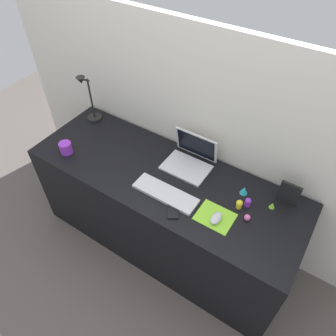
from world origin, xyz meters
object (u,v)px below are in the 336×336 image
at_px(toy_figurine_yellow, 239,204).
at_px(toy_figurine_purple, 248,202).
at_px(mouse, 216,218).
at_px(keyboard, 165,193).
at_px(cell_phone, 173,210).
at_px(picture_frame, 289,193).
at_px(toy_figurine_cyan, 244,190).
at_px(toy_figurine_lime, 272,205).
at_px(laptop, 191,157).
at_px(coffee_mug, 66,148).
at_px(toy_figurine_pink, 247,218).
at_px(desk_lamp, 89,100).

relative_size(toy_figurine_yellow, toy_figurine_purple, 1.00).
bearing_deg(mouse, toy_figurine_purple, 61.64).
height_order(keyboard, cell_phone, keyboard).
height_order(picture_frame, toy_figurine_cyan, picture_frame).
bearing_deg(mouse, toy_figurine_lime, 48.48).
bearing_deg(cell_phone, laptop, 73.72).
height_order(toy_figurine_cyan, toy_figurine_purple, toy_figurine_purple).
bearing_deg(coffee_mug, toy_figurine_yellow, 9.89).
bearing_deg(toy_figurine_pink, picture_frame, 60.27).
height_order(cell_phone, toy_figurine_yellow, toy_figurine_yellow).
height_order(mouse, toy_figurine_purple, toy_figurine_purple).
bearing_deg(cell_phone, mouse, -15.63).
xyz_separation_m(desk_lamp, toy_figurine_pink, (1.37, -0.22, -0.16)).
distance_m(laptop, mouse, 0.48).
distance_m(keyboard, toy_figurine_lime, 0.63).
height_order(laptop, toy_figurine_lime, laptop).
distance_m(keyboard, mouse, 0.34).
bearing_deg(coffee_mug, toy_figurine_pink, 6.90).
distance_m(picture_frame, coffee_mug, 1.47).
xyz_separation_m(coffee_mug, toy_figurine_pink, (1.27, 0.15, -0.02)).
bearing_deg(keyboard, toy_figurine_lime, 24.19).
bearing_deg(toy_figurine_cyan, coffee_mug, -164.49).
xyz_separation_m(laptop, toy_figurine_yellow, (0.42, -0.16, -0.02)).
height_order(keyboard, toy_figurine_lime, toy_figurine_lime).
relative_size(coffee_mug, toy_figurine_pink, 2.13).
xyz_separation_m(mouse, cell_phone, (-0.24, -0.07, -0.02)).
bearing_deg(desk_lamp, cell_phone, -21.69).
xyz_separation_m(keyboard, mouse, (0.34, -0.00, 0.01)).
bearing_deg(toy_figurine_pink, toy_figurine_purple, 112.33).
bearing_deg(picture_frame, toy_figurine_pink, -119.73).
bearing_deg(toy_figurine_yellow, coffee_mug, -170.11).
distance_m(mouse, picture_frame, 0.46).
height_order(coffee_mug, toy_figurine_purple, coffee_mug).
height_order(picture_frame, coffee_mug, picture_frame).
bearing_deg(desk_lamp, coffee_mug, -74.61).
xyz_separation_m(toy_figurine_cyan, toy_figurine_purple, (0.06, -0.08, 0.00)).
relative_size(keyboard, cell_phone, 3.20).
relative_size(picture_frame, toy_figurine_lime, 4.00).
xyz_separation_m(cell_phone, picture_frame, (0.53, 0.42, 0.07)).
bearing_deg(mouse, laptop, 138.02).
distance_m(laptop, coffee_mug, 0.85).
xyz_separation_m(picture_frame, coffee_mug, (-1.41, -0.40, -0.03)).
bearing_deg(cell_phone, keyboard, 111.50).
height_order(mouse, coffee_mug, coffee_mug).
bearing_deg(toy_figurine_cyan, laptop, 173.41).
bearing_deg(cell_phone, toy_figurine_purple, 5.34).
bearing_deg(picture_frame, laptop, -177.23).
xyz_separation_m(cell_phone, toy_figurine_yellow, (0.31, 0.23, 0.03)).
distance_m(mouse, toy_figurine_pink, 0.18).
relative_size(toy_figurine_cyan, toy_figurine_yellow, 0.88).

